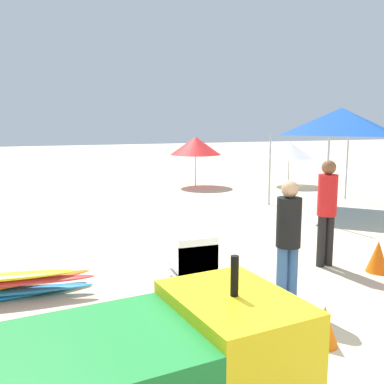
# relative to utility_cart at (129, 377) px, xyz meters

# --- Properties ---
(utility_cart) EXTENTS (2.68, 1.58, 1.50)m
(utility_cart) POSITION_rel_utility_cart_xyz_m (0.00, 0.00, 0.00)
(utility_cart) COLOR #197A2D
(utility_cart) RESTS_ON ground
(stacked_plastic_chairs) EXTENTS (0.48, 0.48, 1.11)m
(stacked_plastic_chairs) POSITION_rel_utility_cart_xyz_m (1.22, 2.10, -0.13)
(stacked_plastic_chairs) COLOR white
(stacked_plastic_chairs) RESTS_ON ground
(surfboard_pile) EXTENTS (2.58, 0.79, 0.40)m
(surfboard_pile) POSITION_rel_utility_cart_xyz_m (-1.03, 3.67, -0.59)
(surfboard_pile) COLOR #268CCC
(surfboard_pile) RESTS_ON ground
(lifeguard_near_left) EXTENTS (0.32, 0.32, 1.69)m
(lifeguard_near_left) POSITION_rel_utility_cart_xyz_m (2.55, 2.21, 0.19)
(lifeguard_near_left) COLOR #33598C
(lifeguard_near_left) RESTS_ON ground
(lifeguard_near_center) EXTENTS (0.32, 0.32, 1.80)m
(lifeguard_near_center) POSITION_rel_utility_cart_xyz_m (4.04, 3.44, 0.26)
(lifeguard_near_center) COLOR black
(lifeguard_near_center) RESTS_ON ground
(popup_canopy) EXTENTS (2.73, 2.73, 2.75)m
(popup_canopy) POSITION_rel_utility_cart_xyz_m (7.21, 7.28, 1.61)
(popup_canopy) COLOR #B2B2B7
(popup_canopy) RESTS_ON ground
(beach_umbrella_left) EXTENTS (1.86, 1.86, 1.82)m
(beach_umbrella_left) POSITION_rel_utility_cart_xyz_m (5.10, 12.73, 0.71)
(beach_umbrella_left) COLOR beige
(beach_umbrella_left) RESTS_ON ground
(beach_umbrella_mid) EXTENTS (1.80, 1.80, 1.65)m
(beach_umbrella_mid) POSITION_rel_utility_cart_xyz_m (8.45, 11.77, 0.55)
(beach_umbrella_mid) COLOR beige
(beach_umbrella_mid) RESTS_ON ground
(traffic_cone_near) EXTENTS (0.32, 0.32, 0.45)m
(traffic_cone_near) POSITION_rel_utility_cart_xyz_m (2.39, 1.16, -0.56)
(traffic_cone_near) COLOR orange
(traffic_cone_near) RESTS_ON ground
(traffic_cone_far) EXTENTS (0.36, 0.36, 0.52)m
(traffic_cone_far) POSITION_rel_utility_cart_xyz_m (4.66, 2.89, -0.53)
(traffic_cone_far) COLOR orange
(traffic_cone_far) RESTS_ON ground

